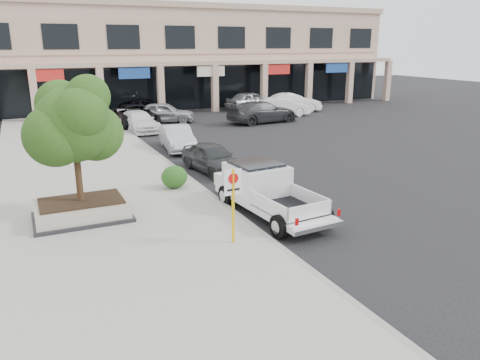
# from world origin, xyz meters

# --- Properties ---
(ground) EXTENTS (120.00, 120.00, 0.00)m
(ground) POSITION_xyz_m (0.00, 0.00, 0.00)
(ground) COLOR black
(ground) RESTS_ON ground
(sidewalk) EXTENTS (8.00, 52.00, 0.15)m
(sidewalk) POSITION_xyz_m (-5.50, 6.00, 0.07)
(sidewalk) COLOR gray
(sidewalk) RESTS_ON ground
(curb) EXTENTS (0.20, 52.00, 0.15)m
(curb) POSITION_xyz_m (-1.55, 6.00, 0.07)
(curb) COLOR gray
(curb) RESTS_ON ground
(strip_mall) EXTENTS (40.55, 12.43, 9.50)m
(strip_mall) POSITION_xyz_m (8.00, 33.93, 4.75)
(strip_mall) COLOR tan
(strip_mall) RESTS_ON ground
(planter) EXTENTS (3.20, 2.20, 0.68)m
(planter) POSITION_xyz_m (-6.57, 3.38, 0.48)
(planter) COLOR black
(planter) RESTS_ON sidewalk
(planter_tree) EXTENTS (2.90, 2.55, 4.00)m
(planter_tree) POSITION_xyz_m (-6.44, 3.53, 3.41)
(planter_tree) COLOR black
(planter_tree) RESTS_ON planter
(no_parking_sign) EXTENTS (0.55, 0.09, 2.30)m
(no_parking_sign) POSITION_xyz_m (-2.70, -0.63, 1.63)
(no_parking_sign) COLOR #E1B20B
(no_parking_sign) RESTS_ON sidewalk
(hedge) EXTENTS (1.10, 0.99, 0.93)m
(hedge) POSITION_xyz_m (-2.61, 5.51, 0.62)
(hedge) COLOR #174213
(hedge) RESTS_ON sidewalk
(pickup_truck) EXTENTS (2.50, 5.71, 1.75)m
(pickup_truck) POSITION_xyz_m (-0.35, 1.27, 0.88)
(pickup_truck) COLOR white
(pickup_truck) RESTS_ON ground
(curb_car_a) EXTENTS (2.17, 4.26, 1.39)m
(curb_car_a) POSITION_xyz_m (-0.02, 7.71, 0.69)
(curb_car_a) COLOR #282B2D
(curb_car_a) RESTS_ON ground
(curb_car_b) EXTENTS (1.99, 4.43, 1.41)m
(curb_car_b) POSITION_xyz_m (-0.05, 13.11, 0.71)
(curb_car_b) COLOR #AFB1B7
(curb_car_b) RESTS_ON ground
(curb_car_c) EXTENTS (2.37, 4.93, 1.38)m
(curb_car_c) POSITION_xyz_m (-0.65, 20.00, 0.69)
(curb_car_c) COLOR silver
(curb_car_c) RESTS_ON ground
(curb_car_d) EXTENTS (2.77, 5.85, 1.61)m
(curb_car_d) POSITION_xyz_m (-0.38, 21.99, 0.81)
(curb_car_d) COLOR black
(curb_car_d) RESTS_ON ground
(lot_car_a) EXTENTS (5.04, 3.51, 1.59)m
(lot_car_a) POSITION_xyz_m (2.00, 22.86, 0.80)
(lot_car_a) COLOR #A5A8AD
(lot_car_a) RESTS_ON ground
(lot_car_b) EXTENTS (4.90, 2.05, 1.57)m
(lot_car_b) POSITION_xyz_m (11.85, 21.80, 0.79)
(lot_car_b) COLOR white
(lot_car_b) RESTS_ON ground
(lot_car_c) EXTENTS (5.97, 2.94, 1.67)m
(lot_car_c) POSITION_xyz_m (8.97, 19.68, 0.84)
(lot_car_c) COLOR #2B2D30
(lot_car_c) RESTS_ON ground
(lot_car_d) EXTENTS (4.87, 2.28, 1.35)m
(lot_car_d) POSITION_xyz_m (2.00, 27.84, 0.67)
(lot_car_d) COLOR black
(lot_car_d) RESTS_ON ground
(lot_car_e) EXTENTS (5.23, 3.04, 1.67)m
(lot_car_e) POSITION_xyz_m (11.47, 26.71, 0.84)
(lot_car_e) COLOR gray
(lot_car_e) RESTS_ON ground
(lot_car_f) EXTENTS (5.30, 2.97, 1.65)m
(lot_car_f) POSITION_xyz_m (14.28, 23.89, 0.83)
(lot_car_f) COLOR white
(lot_car_f) RESTS_ON ground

